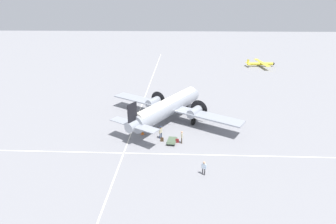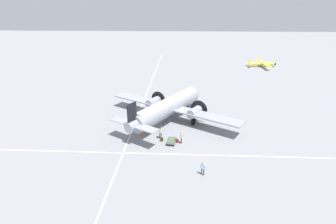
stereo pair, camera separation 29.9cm
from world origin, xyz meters
TOP-DOWN VIEW (x-y plane):
  - ground_plane at (0.00, 0.00)m, footprint 300.00×300.00m
  - apron_line_eastwest at (0.00, -9.77)m, footprint 120.00×0.16m
  - apron_line_northsouth at (-5.14, 0.00)m, footprint 0.16×120.00m
  - airliner_main at (0.21, 0.34)m, footprint 20.98×17.46m
  - crew_foreground at (4.44, -13.87)m, footprint 0.52×0.35m
  - passenger_boarding at (-0.78, -5.71)m, footprint 0.47×0.46m
  - ramp_agent at (2.11, -6.93)m, footprint 0.28×0.60m
  - suitcase_near_door at (-0.54, -6.57)m, footprint 0.44×0.14m
  - suitcase_upright_spare at (1.51, -6.81)m, footprint 0.46×0.15m
  - baggage_cart at (0.80, -6.84)m, footprint 1.46×2.32m
  - light_aircraft_distant at (26.01, 40.64)m, footprint 8.37×11.29m
  - traffic_cone at (-3.45, -4.54)m, footprint 0.46×0.46m

SIDE VIEW (x-z plane):
  - ground_plane at x=0.00m, z-range 0.00..0.00m
  - apron_line_eastwest at x=0.00m, z-range 0.00..0.01m
  - apron_line_northsouth at x=-5.14m, z-range 0.00..0.01m
  - suitcase_upright_spare at x=1.51m, z-range -0.02..0.55m
  - baggage_cart at x=0.80m, z-range 0.00..0.56m
  - suitcase_near_door at x=-0.54m, z-range -0.02..0.58m
  - traffic_cone at x=-3.45m, z-range -0.02..0.58m
  - light_aircraft_distant at x=26.01m, z-range -0.20..1.93m
  - crew_foreground at x=4.44m, z-range 0.19..1.88m
  - ramp_agent at x=2.11m, z-range 0.20..1.96m
  - passenger_boarding at x=-0.78m, z-range 0.23..2.04m
  - airliner_main at x=0.21m, z-range -0.34..5.29m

